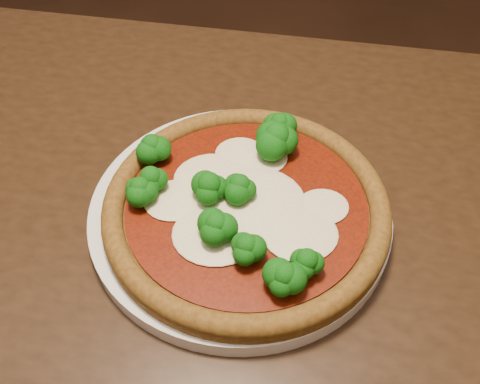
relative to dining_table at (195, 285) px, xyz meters
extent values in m
cube|color=black|center=(0.00, 0.00, 0.08)|extent=(1.45, 1.11, 0.04)
cylinder|color=silver|center=(0.05, 0.01, 0.11)|extent=(0.31, 0.31, 0.02)
cylinder|color=brown|center=(0.06, 0.00, 0.12)|extent=(0.28, 0.28, 0.01)
torus|color=brown|center=(0.06, 0.00, 0.13)|extent=(0.29, 0.29, 0.02)
cylinder|color=#681504|center=(0.06, 0.00, 0.13)|extent=(0.24, 0.24, 0.00)
ellipsoid|color=#F6EBC3|center=(0.08, 0.07, 0.13)|extent=(0.06, 0.05, 0.00)
ellipsoid|color=#F6EBC3|center=(0.06, 0.08, 0.13)|extent=(0.05, 0.05, 0.00)
ellipsoid|color=#F6EBC3|center=(0.11, -0.04, 0.13)|extent=(0.07, 0.07, 0.01)
ellipsoid|color=#F6EBC3|center=(0.13, -0.01, 0.13)|extent=(0.05, 0.05, 0.00)
ellipsoid|color=#F6EBC3|center=(0.03, -0.03, 0.13)|extent=(0.09, 0.08, 0.01)
ellipsoid|color=#F6EBC3|center=(0.06, 0.00, 0.13)|extent=(0.11, 0.10, 0.01)
ellipsoid|color=#F6EBC3|center=(-0.01, 0.02, 0.13)|extent=(0.06, 0.05, 0.00)
ellipsoid|color=#F6EBC3|center=(0.03, 0.04, 0.13)|extent=(0.08, 0.07, 0.01)
ellipsoid|color=#137212|center=(0.05, -0.06, 0.15)|extent=(0.04, 0.04, 0.03)
ellipsoid|color=#137212|center=(0.03, -0.03, 0.15)|extent=(0.04, 0.04, 0.03)
ellipsoid|color=#137212|center=(0.05, 0.01, 0.15)|extent=(0.04, 0.04, 0.03)
ellipsoid|color=#137212|center=(0.02, 0.01, 0.15)|extent=(0.04, 0.04, 0.03)
ellipsoid|color=#137212|center=(0.08, -0.10, 0.15)|extent=(0.04, 0.04, 0.03)
ellipsoid|color=#137212|center=(0.11, 0.10, 0.15)|extent=(0.04, 0.04, 0.03)
ellipsoid|color=#137212|center=(0.10, 0.07, 0.16)|extent=(0.05, 0.05, 0.04)
ellipsoid|color=#137212|center=(-0.03, 0.08, 0.15)|extent=(0.04, 0.04, 0.03)
ellipsoid|color=#137212|center=(-0.03, 0.03, 0.15)|extent=(0.04, 0.04, 0.03)
ellipsoid|color=#137212|center=(-0.04, 0.02, 0.15)|extent=(0.04, 0.04, 0.03)
ellipsoid|color=#137212|center=(0.10, -0.08, 0.15)|extent=(0.04, 0.04, 0.03)
camera|label=1|loc=(0.01, -0.33, 0.53)|focal=40.00mm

